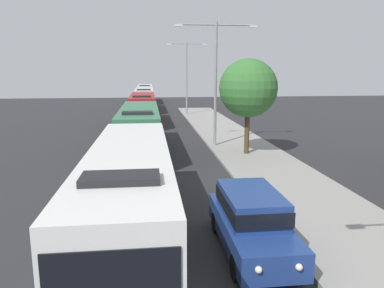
{
  "coord_description": "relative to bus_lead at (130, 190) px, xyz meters",
  "views": [
    {
      "loc": [
        -0.62,
        1.18,
        5.47
      ],
      "look_at": [
        1.53,
        19.55,
        1.78
      ],
      "focal_mm": 34.16,
      "sensor_mm": 36.0,
      "label": 1
    }
  ],
  "objects": [
    {
      "name": "bus_lead",
      "position": [
        0.0,
        0.0,
        0.0
      ],
      "size": [
        2.58,
        11.72,
        3.21
      ],
      "color": "silver",
      "rests_on": "ground_plane"
    },
    {
      "name": "bus_second_in_line",
      "position": [
        0.0,
        13.21,
        0.0
      ],
      "size": [
        2.58,
        11.86,
        3.21
      ],
      "color": "#33724C",
      "rests_on": "ground_plane"
    },
    {
      "name": "bus_middle",
      "position": [
        -0.0,
        27.14,
        -0.0
      ],
      "size": [
        2.58,
        11.1,
        3.21
      ],
      "color": "maroon",
      "rests_on": "ground_plane"
    },
    {
      "name": "bus_fourth_in_line",
      "position": [
        0.0,
        40.53,
        0.0
      ],
      "size": [
        2.58,
        12.29,
        3.21
      ],
      "color": "silver",
      "rests_on": "ground_plane"
    },
    {
      "name": "bus_rear",
      "position": [
        0.0,
        54.41,
        0.0
      ],
      "size": [
        2.58,
        12.08,
        3.21
      ],
      "color": "silver",
      "rests_on": "ground_plane"
    },
    {
      "name": "white_suv",
      "position": [
        3.7,
        -1.25,
        -0.66
      ],
      "size": [
        1.86,
        4.87,
        1.9
      ],
      "color": "navy",
      "rests_on": "ground_plane"
    },
    {
      "name": "streetlamp_mid",
      "position": [
        5.4,
        14.47,
        3.73
      ],
      "size": [
        5.83,
        0.28,
        8.67
      ],
      "color": "gray",
      "rests_on": "sidewalk"
    },
    {
      "name": "streetlamp_far",
      "position": [
        5.4,
        34.76,
        3.77
      ],
      "size": [
        4.96,
        0.28,
        8.86
      ],
      "color": "gray",
      "rests_on": "sidewalk"
    },
    {
      "name": "roadside_tree",
      "position": [
        6.99,
        11.52,
        2.71
      ],
      "size": [
        3.74,
        3.74,
        6.14
      ],
      "color": "#4C3823",
      "rests_on": "sidewalk"
    }
  ]
}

